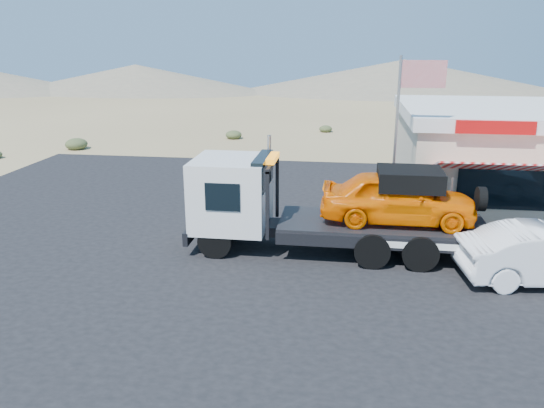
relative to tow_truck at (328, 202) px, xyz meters
name	(u,v)px	position (x,y,z in m)	size (l,w,h in m)	color
ground	(237,271)	(-2.54, -1.95, -1.64)	(120.00, 120.00, 0.00)	#8B774F
asphalt_lot	(312,238)	(-0.54, 1.05, -1.63)	(32.00, 24.00, 0.02)	black
tow_truck	(328,202)	(0.00, 0.00, 0.00)	(9.13, 2.71, 3.05)	black
jerky_store	(527,153)	(7.96, 7.02, 0.35)	(10.40, 9.97, 3.90)	beige
flagpole	(404,124)	(2.39, 2.55, 2.12)	(1.55, 0.10, 6.00)	#99999E
desert_scrub	(12,170)	(-16.01, 7.69, -1.34)	(24.08, 35.52, 0.73)	#3A4927
distant_hills	(249,78)	(-12.31, 53.19, 0.24)	(126.00, 48.00, 4.20)	#726B59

